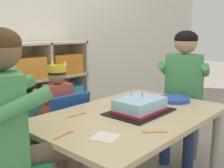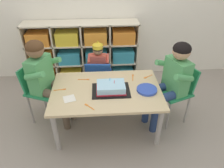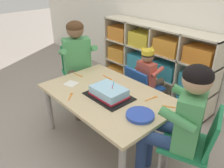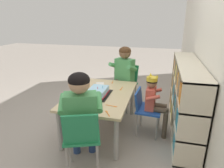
{
  "view_description": "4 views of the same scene",
  "coord_description": "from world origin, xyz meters",
  "px_view_note": "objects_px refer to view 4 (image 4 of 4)",
  "views": [
    {
      "loc": [
        -1.3,
        -1.0,
        1.05
      ],
      "look_at": [
        -0.03,
        0.14,
        0.71
      ],
      "focal_mm": 43.4,
      "sensor_mm": 36.0,
      "label": 1
    },
    {
      "loc": [
        -0.06,
        -1.92,
        1.92
      ],
      "look_at": [
        0.07,
        0.04,
        0.58
      ],
      "focal_mm": 33.98,
      "sensor_mm": 36.0,
      "label": 2
    },
    {
      "loc": [
        1.4,
        -1.2,
        1.59
      ],
      "look_at": [
        0.01,
        0.05,
        0.63
      ],
      "focal_mm": 36.65,
      "sensor_mm": 36.0,
      "label": 3
    },
    {
      "loc": [
        2.29,
        0.74,
        1.5
      ],
      "look_at": [
        -0.05,
        0.14,
        0.67
      ],
      "focal_mm": 31.09,
      "sensor_mm": 36.0,
      "label": 4
    }
  ],
  "objects_px": {
    "classroom_chair_blue": "(145,107)",
    "birthday_cake_on_tray": "(98,92)",
    "fork_beside_plate_stack": "(121,89)",
    "fork_scattered_mid_table": "(112,106)",
    "fork_near_cake_tray": "(113,82)",
    "activity_table": "(101,98)",
    "fork_at_table_front_edge": "(87,87)",
    "fork_near_child_seat": "(107,113)",
    "adult_helper_seated": "(123,72)",
    "classroom_chair_adult_side": "(126,82)",
    "child_with_crown": "(154,98)",
    "paper_plate_stack": "(85,106)",
    "guest_at_table_side": "(81,111)",
    "classroom_chair_guest_side": "(82,136)"
  },
  "relations": [
    {
      "from": "activity_table",
      "to": "birthday_cake_on_tray",
      "type": "distance_m",
      "value": 0.12
    },
    {
      "from": "fork_near_cake_tray",
      "to": "child_with_crown",
      "type": "bearing_deg",
      "value": -131.17
    },
    {
      "from": "fork_beside_plate_stack",
      "to": "classroom_chair_blue",
      "type": "bearing_deg",
      "value": -111.33
    },
    {
      "from": "fork_near_child_seat",
      "to": "activity_table",
      "type": "bearing_deg",
      "value": 172.46
    },
    {
      "from": "classroom_chair_adult_side",
      "to": "fork_at_table_front_edge",
      "type": "bearing_deg",
      "value": -107.0
    },
    {
      "from": "classroom_chair_guest_side",
      "to": "fork_near_cake_tray",
      "type": "height_order",
      "value": "classroom_chair_guest_side"
    },
    {
      "from": "birthday_cake_on_tray",
      "to": "fork_near_cake_tray",
      "type": "height_order",
      "value": "birthday_cake_on_tray"
    },
    {
      "from": "paper_plate_stack",
      "to": "fork_near_cake_tray",
      "type": "bearing_deg",
      "value": 175.35
    },
    {
      "from": "guest_at_table_side",
      "to": "birthday_cake_on_tray",
      "type": "bearing_deg",
      "value": -105.7
    },
    {
      "from": "fork_at_table_front_edge",
      "to": "fork_scattered_mid_table",
      "type": "distance_m",
      "value": 0.73
    },
    {
      "from": "guest_at_table_side",
      "to": "fork_near_cake_tray",
      "type": "bearing_deg",
      "value": -110.48
    },
    {
      "from": "adult_helper_seated",
      "to": "fork_scattered_mid_table",
      "type": "height_order",
      "value": "adult_helper_seated"
    },
    {
      "from": "classroom_chair_guest_side",
      "to": "fork_at_table_front_edge",
      "type": "distance_m",
      "value": 1.11
    },
    {
      "from": "child_with_crown",
      "to": "fork_at_table_front_edge",
      "type": "bearing_deg",
      "value": 87.64
    },
    {
      "from": "activity_table",
      "to": "fork_scattered_mid_table",
      "type": "distance_m",
      "value": 0.41
    },
    {
      "from": "fork_at_table_front_edge",
      "to": "activity_table",
      "type": "bearing_deg",
      "value": 102.04
    },
    {
      "from": "fork_at_table_front_edge",
      "to": "fork_beside_plate_stack",
      "type": "bearing_deg",
      "value": 142.97
    },
    {
      "from": "fork_beside_plate_stack",
      "to": "fork_at_table_front_edge",
      "type": "bearing_deg",
      "value": 100.66
    },
    {
      "from": "activity_table",
      "to": "classroom_chair_blue",
      "type": "bearing_deg",
      "value": 98.26
    },
    {
      "from": "classroom_chair_blue",
      "to": "guest_at_table_side",
      "type": "relative_size",
      "value": 0.57
    },
    {
      "from": "classroom_chair_blue",
      "to": "birthday_cake_on_tray",
      "type": "relative_size",
      "value": 1.45
    },
    {
      "from": "classroom_chair_adult_side",
      "to": "fork_scattered_mid_table",
      "type": "distance_m",
      "value": 1.13
    },
    {
      "from": "classroom_chair_guest_side",
      "to": "fork_near_child_seat",
      "type": "distance_m",
      "value": 0.38
    },
    {
      "from": "classroom_chair_guest_side",
      "to": "classroom_chair_adult_side",
      "type": "bearing_deg",
      "value": -114.84
    },
    {
      "from": "activity_table",
      "to": "classroom_chair_adult_side",
      "type": "distance_m",
      "value": 0.82
    },
    {
      "from": "guest_at_table_side",
      "to": "fork_beside_plate_stack",
      "type": "height_order",
      "value": "guest_at_table_side"
    },
    {
      "from": "guest_at_table_side",
      "to": "paper_plate_stack",
      "type": "xyz_separation_m",
      "value": [
        -0.3,
        -0.09,
        -0.1
      ]
    },
    {
      "from": "classroom_chair_adult_side",
      "to": "classroom_chair_guest_side",
      "type": "distance_m",
      "value": 1.65
    },
    {
      "from": "paper_plate_stack",
      "to": "fork_scattered_mid_table",
      "type": "distance_m",
      "value": 0.31
    },
    {
      "from": "classroom_chair_blue",
      "to": "birthday_cake_on_tray",
      "type": "bearing_deg",
      "value": 106.42
    },
    {
      "from": "fork_near_cake_tray",
      "to": "fork_at_table_front_edge",
      "type": "height_order",
      "value": "same"
    },
    {
      "from": "classroom_chair_adult_side",
      "to": "fork_scattered_mid_table",
      "type": "bearing_deg",
      "value": -66.67
    },
    {
      "from": "classroom_chair_adult_side",
      "to": "guest_at_table_side",
      "type": "relative_size",
      "value": 0.71
    },
    {
      "from": "child_with_crown",
      "to": "classroom_chair_adult_side",
      "type": "bearing_deg",
      "value": 38.92
    },
    {
      "from": "classroom_chair_blue",
      "to": "adult_helper_seated",
      "type": "relative_size",
      "value": 0.56
    },
    {
      "from": "paper_plate_stack",
      "to": "birthday_cake_on_tray",
      "type": "bearing_deg",
      "value": 176.63
    },
    {
      "from": "child_with_crown",
      "to": "fork_scattered_mid_table",
      "type": "height_order",
      "value": "child_with_crown"
    },
    {
      "from": "classroom_chair_guest_side",
      "to": "fork_beside_plate_stack",
      "type": "height_order",
      "value": "classroom_chair_guest_side"
    },
    {
      "from": "fork_at_table_front_edge",
      "to": "fork_near_cake_tray",
      "type": "bearing_deg",
      "value": -178.39
    },
    {
      "from": "activity_table",
      "to": "fork_near_child_seat",
      "type": "height_order",
      "value": "fork_near_child_seat"
    },
    {
      "from": "activity_table",
      "to": "fork_at_table_front_edge",
      "type": "xyz_separation_m",
      "value": [
        -0.19,
        -0.28,
        0.06
      ]
    },
    {
      "from": "activity_table",
      "to": "fork_beside_plate_stack",
      "type": "height_order",
      "value": "fork_beside_plate_stack"
    },
    {
      "from": "fork_beside_plate_stack",
      "to": "fork_scattered_mid_table",
      "type": "relative_size",
      "value": 1.01
    },
    {
      "from": "classroom_chair_blue",
      "to": "classroom_chair_guest_side",
      "type": "bearing_deg",
      "value": 155.57
    },
    {
      "from": "activity_table",
      "to": "classroom_chair_adult_side",
      "type": "relative_size",
      "value": 1.63
    },
    {
      "from": "fork_near_child_seat",
      "to": "classroom_chair_blue",
      "type": "bearing_deg",
      "value": 117.57
    },
    {
      "from": "classroom_chair_adult_side",
      "to": "adult_helper_seated",
      "type": "relative_size",
      "value": 0.7
    },
    {
      "from": "child_with_crown",
      "to": "paper_plate_stack",
      "type": "height_order",
      "value": "child_with_crown"
    },
    {
      "from": "fork_near_cake_tray",
      "to": "fork_near_child_seat",
      "type": "bearing_deg",
      "value": -176.97
    },
    {
      "from": "child_with_crown",
      "to": "adult_helper_seated",
      "type": "xyz_separation_m",
      "value": [
        -0.6,
        -0.54,
        0.15
      ]
    }
  ]
}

